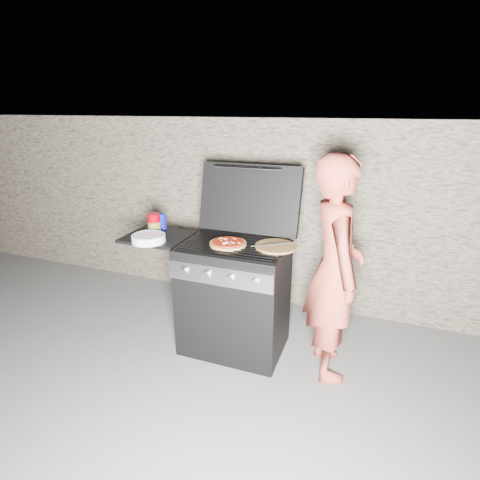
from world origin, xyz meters
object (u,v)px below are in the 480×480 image
(gas_grill, at_px, (206,292))
(person, at_px, (334,270))
(pizza_topped, at_px, (228,243))
(sauce_jar, at_px, (154,223))

(gas_grill, distance_m, person, 1.07)
(pizza_topped, xyz_separation_m, sauce_jar, (-0.70, 0.09, 0.06))
(pizza_topped, distance_m, sauce_jar, 0.71)
(person, bearing_deg, gas_grill, 70.00)
(gas_grill, height_order, sauce_jar, sauce_jar)
(sauce_jar, relative_size, person, 0.10)
(gas_grill, bearing_deg, person, 0.11)
(gas_grill, xyz_separation_m, person, (1.01, 0.00, 0.36))
(gas_grill, distance_m, pizza_topped, 0.52)
(pizza_topped, bearing_deg, gas_grill, 171.91)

